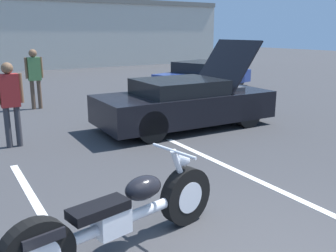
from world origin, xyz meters
TOP-DOWN VIEW (x-y plane):
  - parking_stripe_middle at (-1.54, 1.96)m, footprint 0.12×5.44m
  - parking_stripe_back at (1.67, 1.96)m, footprint 0.12×5.44m
  - motorcycle at (-0.99, 1.24)m, footprint 2.57×0.83m
  - show_car_hood_open at (2.60, 5.44)m, footprint 4.33×1.91m
  - parked_car_right_row at (6.81, 10.37)m, footprint 4.72×3.04m
  - spectator_near_motorcycle at (-0.03, 9.66)m, footprint 0.52×0.24m
  - spectator_by_show_car at (-1.31, 5.87)m, footprint 0.52×0.23m

SIDE VIEW (x-z plane):
  - parking_stripe_middle at x=-1.54m, z-range 0.00..0.01m
  - parking_stripe_back at x=1.67m, z-range 0.00..0.01m
  - motorcycle at x=-0.99m, z-range -0.08..0.91m
  - parked_car_right_row at x=6.81m, z-range -0.02..1.10m
  - show_car_hood_open at x=2.60m, z-range -0.44..1.66m
  - spectator_by_show_car at x=-1.31m, z-range 0.16..1.88m
  - spectator_near_motorcycle at x=-0.03m, z-range 0.18..1.97m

